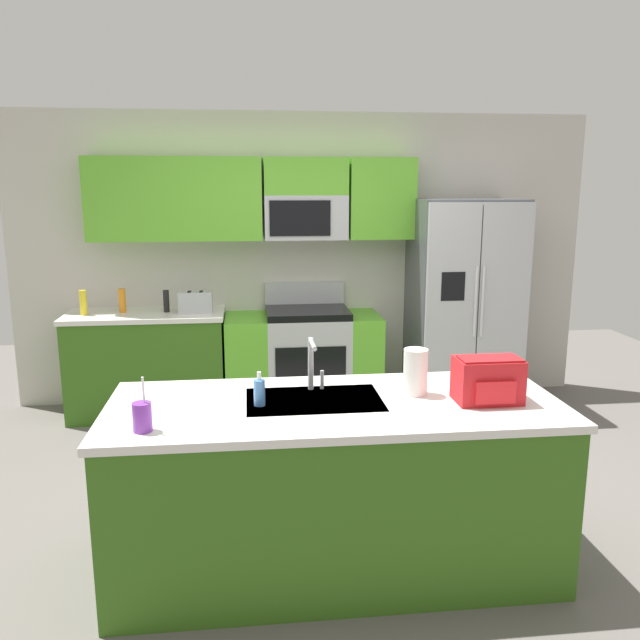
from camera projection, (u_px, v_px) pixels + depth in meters
ground_plane at (336, 501)px, 4.03m from camera, size 9.00×9.00×0.00m
kitchen_wall_unit at (289, 241)px, 5.74m from camera, size 5.20×0.43×2.60m
back_counter at (148, 363)px, 5.54m from camera, size 1.33×0.63×0.90m
range_oven at (303, 359)px, 5.69m from camera, size 1.36×0.61×1.10m
refrigerator at (463, 304)px, 5.68m from camera, size 0.90×0.76×1.85m
island_counter at (335, 485)px, 3.27m from camera, size 2.26×0.91×0.90m
toaster at (196, 302)px, 5.43m from camera, size 0.28×0.16×0.18m
pepper_mill at (166, 301)px, 5.45m from camera, size 0.05×0.05×0.19m
bottle_yellow at (83, 303)px, 5.32m from camera, size 0.06×0.06×0.21m
bottle_orange at (122, 301)px, 5.43m from camera, size 0.06×0.06×0.20m
sink_faucet at (312, 360)px, 3.32m from camera, size 0.09×0.21×0.28m
drink_cup_purple at (142, 417)px, 2.78m from camera, size 0.08×0.08×0.25m
soap_dispenser at (259, 392)px, 3.11m from camera, size 0.06×0.06×0.17m
paper_towel_roll at (415, 372)px, 3.27m from camera, size 0.12×0.12×0.24m
backpack at (488, 379)px, 3.16m from camera, size 0.32×0.22×0.23m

